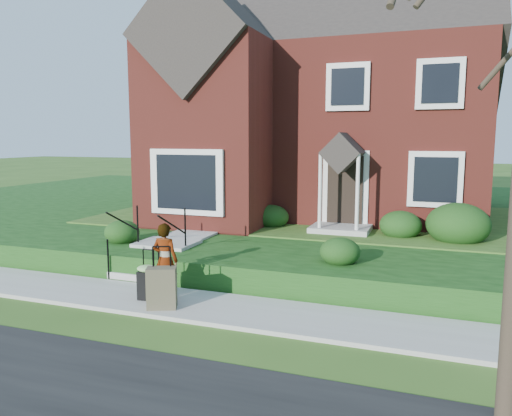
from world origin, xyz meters
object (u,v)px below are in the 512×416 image
at_px(front_steps, 157,254).
at_px(woman, 165,260).
at_px(suitcase_olive, 162,288).
at_px(suitcase_black, 148,280).

distance_m(front_steps, woman, 2.07).
bearing_deg(front_steps, woman, -54.21).
bearing_deg(suitcase_olive, front_steps, 100.19).
relative_size(woman, suitcase_olive, 1.28).
relative_size(suitcase_black, suitcase_olive, 0.86).
xyz_separation_m(suitcase_black, suitcase_olive, (0.51, -0.33, 0.00)).
height_order(front_steps, suitcase_black, front_steps).
bearing_deg(suitcase_black, front_steps, 112.24).
bearing_deg(suitcase_olive, woman, 91.65).
distance_m(front_steps, suitcase_black, 2.18).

